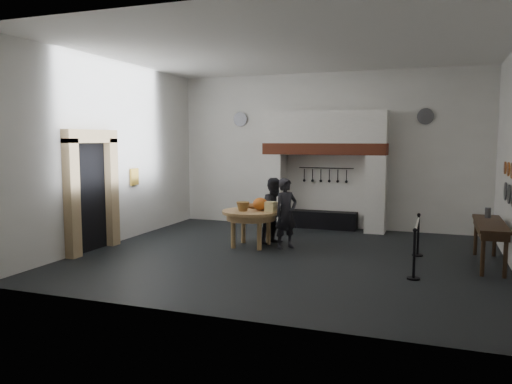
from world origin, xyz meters
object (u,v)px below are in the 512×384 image
(visitor_near, at_px, (286,213))
(barrier_post_near, at_px, (414,255))
(visitor_far, at_px, (275,211))
(iron_range, at_px, (324,220))
(side_table, at_px, (490,224))
(work_table, at_px, (251,212))
(barrier_post_far, at_px, (418,236))

(visitor_near, relative_size, barrier_post_near, 1.86)
(visitor_far, height_order, barrier_post_near, visitor_far)
(iron_range, bearing_deg, visitor_far, -105.24)
(visitor_far, bearing_deg, side_table, -69.97)
(visitor_near, relative_size, visitor_far, 1.02)
(work_table, bearing_deg, barrier_post_near, -23.52)
(visitor_near, xyz_separation_m, barrier_post_far, (2.98, 0.24, -0.39))
(iron_range, relative_size, barrier_post_far, 2.11)
(iron_range, xyz_separation_m, barrier_post_far, (2.70, -2.68, 0.20))
(side_table, bearing_deg, visitor_near, 177.81)
(iron_range, xyz_separation_m, barrier_post_near, (2.70, -4.68, 0.20))
(work_table, bearing_deg, visitor_far, 47.54)
(work_table, xyz_separation_m, visitor_far, (0.45, 0.49, -0.02))
(iron_range, bearing_deg, barrier_post_near, -60.01)
(visitor_far, bearing_deg, visitor_near, -108.21)
(work_table, relative_size, visitor_far, 0.85)
(visitor_far, distance_m, barrier_post_far, 3.41)
(side_table, distance_m, barrier_post_far, 1.52)
(visitor_near, xyz_separation_m, barrier_post_near, (2.98, -1.76, -0.39))
(iron_range, xyz_separation_m, side_table, (4.10, -3.08, 0.62))
(side_table, bearing_deg, visitor_far, 173.23)
(work_table, distance_m, visitor_far, 0.67)
(work_table, distance_m, barrier_post_near, 4.20)
(barrier_post_near, bearing_deg, iron_range, 119.99)
(work_table, distance_m, side_table, 5.24)
(barrier_post_far, bearing_deg, visitor_near, -175.42)
(work_table, bearing_deg, iron_range, 69.31)
(visitor_near, bearing_deg, barrier_post_far, -48.31)
(iron_range, height_order, work_table, work_table)
(iron_range, bearing_deg, visitor_near, -95.59)
(iron_range, bearing_deg, side_table, -36.94)
(visitor_near, bearing_deg, barrier_post_near, -83.44)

